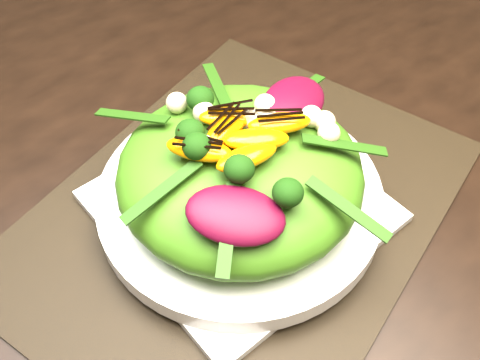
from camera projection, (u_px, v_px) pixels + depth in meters
placemat at (240, 210)px, 0.56m from camera, size 0.54×0.47×0.00m
plate_base at (240, 206)px, 0.56m from camera, size 0.25×0.25×0.01m
salad_bowl at (240, 197)px, 0.55m from camera, size 0.28×0.28×0.02m
lettuce_mound at (240, 172)px, 0.52m from camera, size 0.27×0.27×0.08m
radicchio_leaf at (294, 101)px, 0.52m from camera, size 0.09×0.08×0.02m
orange_segment at (228, 132)px, 0.49m from camera, size 0.06×0.04×0.01m
broccoli_floret at (158, 134)px, 0.48m from camera, size 0.05×0.05×0.04m
macadamia_nut at (281, 142)px, 0.48m from camera, size 0.03×0.03×0.02m
balsamic_drizzle at (228, 125)px, 0.48m from camera, size 0.04×0.01×0.00m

